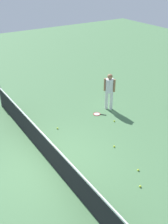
{
  "coord_description": "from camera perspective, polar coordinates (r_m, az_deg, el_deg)",
  "views": [
    {
      "loc": [
        -6.64,
        2.95,
        5.89
      ],
      "look_at": [
        1.03,
        -2.02,
        0.9
      ],
      "focal_mm": 43.62,
      "sensor_mm": 36.0,
      "label": 1
    }
  ],
  "objects": [
    {
      "name": "ground_plane",
      "position": [
        9.36,
        -7.07,
        -10.66
      ],
      "size": [
        40.0,
        40.0,
        0.0
      ],
      "primitive_type": "plane",
      "color": "#4C7A4C"
    },
    {
      "name": "court_net",
      "position": [
        9.05,
        -7.26,
        -8.2
      ],
      "size": [
        10.09,
        0.09,
        1.07
      ],
      "color": "#4C4C51",
      "rests_on": "ground_plane"
    },
    {
      "name": "tennis_ball_by_net",
      "position": [
        11.08,
        -5.58,
        -3.42
      ],
      "size": [
        0.07,
        0.07,
        0.07
      ],
      "primitive_type": "sphere",
      "color": "#C6E033",
      "rests_on": "ground_plane"
    },
    {
      "name": "tennis_racket_near_player",
      "position": [
        12.11,
        2.83,
        -0.44
      ],
      "size": [
        0.55,
        0.52,
        0.03
      ],
      "color": "red",
      "rests_on": "ground_plane"
    },
    {
      "name": "tennis_ball_baseline",
      "position": [
        9.15,
        11.3,
        -11.85
      ],
      "size": [
        0.07,
        0.07,
        0.07
      ],
      "primitive_type": "sphere",
      "color": "#C6E033",
      "rests_on": "ground_plane"
    },
    {
      "name": "player_near_side",
      "position": [
        12.18,
        5.35,
        4.88
      ],
      "size": [
        0.48,
        0.48,
        1.7
      ],
      "color": "white",
      "rests_on": "ground_plane"
    },
    {
      "name": "tennis_ball_near_player",
      "position": [
        10.06,
        6.35,
        -7.19
      ],
      "size": [
        0.07,
        0.07,
        0.07
      ],
      "primitive_type": "sphere",
      "color": "#C6E033",
      "rests_on": "ground_plane"
    },
    {
      "name": "tennis_ball_midcourt",
      "position": [
        8.61,
        11.7,
        -15.02
      ],
      "size": [
        0.07,
        0.07,
        0.07
      ],
      "primitive_type": "sphere",
      "color": "#C6E033",
      "rests_on": "ground_plane"
    },
    {
      "name": "tennis_ball_stray_left",
      "position": [
        11.6,
        6.36,
        -1.89
      ],
      "size": [
        0.07,
        0.07,
        0.07
      ],
      "primitive_type": "sphere",
      "color": "#C6E033",
      "rests_on": "ground_plane"
    }
  ]
}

